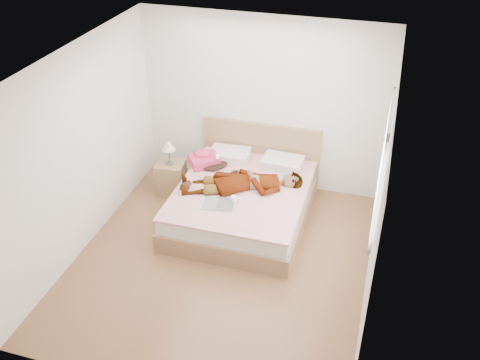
# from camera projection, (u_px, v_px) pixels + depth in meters

# --- Properties ---
(ground) EXTENTS (4.00, 4.00, 0.00)m
(ground) POSITION_uv_depth(u_px,v_px,m) (221.00, 261.00, 6.80)
(ground) COLOR #4E3318
(ground) RESTS_ON ground
(woman) EXTENTS (1.80, 1.19, 0.23)m
(woman) POSITION_uv_depth(u_px,v_px,m) (243.00, 179.00, 7.26)
(woman) COLOR white
(woman) RESTS_ON bed
(hair) EXTENTS (0.48, 0.55, 0.07)m
(hair) POSITION_uv_depth(u_px,v_px,m) (214.00, 162.00, 7.81)
(hair) COLOR black
(hair) RESTS_ON bed
(phone) EXTENTS (0.07, 0.09, 0.05)m
(phone) POSITION_uv_depth(u_px,v_px,m) (217.00, 156.00, 7.68)
(phone) COLOR silver
(phone) RESTS_ON bed
(room_shell) EXTENTS (4.00, 4.00, 4.00)m
(room_shell) POSITION_uv_depth(u_px,v_px,m) (382.00, 169.00, 5.81)
(room_shell) COLOR white
(room_shell) RESTS_ON ground
(bed) EXTENTS (1.80, 2.08, 1.00)m
(bed) POSITION_uv_depth(u_px,v_px,m) (244.00, 199.00, 7.48)
(bed) COLOR #8E6441
(bed) RESTS_ON ground
(towel) EXTENTS (0.53, 0.52, 0.22)m
(towel) POSITION_uv_depth(u_px,v_px,m) (204.00, 159.00, 7.78)
(towel) COLOR #DF3C65
(towel) RESTS_ON bed
(magazine) EXTENTS (0.50, 0.36, 0.03)m
(magazine) POSITION_uv_depth(u_px,v_px,m) (218.00, 204.00, 6.95)
(magazine) COLOR white
(magazine) RESTS_ON bed
(coffee_mug) EXTENTS (0.11, 0.08, 0.09)m
(coffee_mug) POSITION_uv_depth(u_px,v_px,m) (234.00, 199.00, 6.98)
(coffee_mug) COLOR white
(coffee_mug) RESTS_ON bed
(plush_toy) EXTENTS (0.16, 0.21, 0.11)m
(plush_toy) POSITION_uv_depth(u_px,v_px,m) (186.00, 186.00, 7.23)
(plush_toy) COLOR black
(plush_toy) RESTS_ON bed
(nightstand) EXTENTS (0.45, 0.41, 0.88)m
(nightstand) POSITION_uv_depth(u_px,v_px,m) (171.00, 175.00, 7.97)
(nightstand) COLOR olive
(nightstand) RESTS_ON ground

